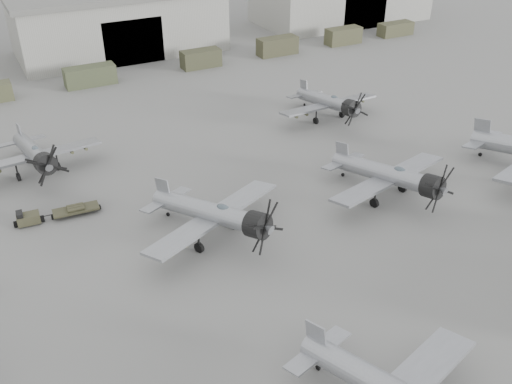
{
  "coord_description": "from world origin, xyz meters",
  "views": [
    {
      "loc": [
        -20.47,
        -18.85,
        24.81
      ],
      "look_at": [
        -3.19,
        14.1,
        2.5
      ],
      "focal_mm": 40.0,
      "sensor_mm": 36.0,
      "label": 1
    }
  ],
  "objects_px": {
    "aircraft_far_1": "(331,103)",
    "tug_trailer": "(47,215)",
    "aircraft_mid_1": "(217,215)",
    "aircraft_mid_2": "(393,176)",
    "aircraft_far_0": "(35,154)"
  },
  "relations": [
    {
      "from": "aircraft_mid_1",
      "to": "aircraft_far_1",
      "type": "xyz_separation_m",
      "value": [
        19.6,
        14.35,
        -0.2
      ]
    },
    {
      "from": "aircraft_mid_2",
      "to": "aircraft_far_0",
      "type": "bearing_deg",
      "value": 131.82
    },
    {
      "from": "aircraft_mid_2",
      "to": "tug_trailer",
      "type": "bearing_deg",
      "value": 145.93
    },
    {
      "from": "aircraft_mid_2",
      "to": "aircraft_far_0",
      "type": "relative_size",
      "value": 1.05
    },
    {
      "from": "aircraft_far_1",
      "to": "tug_trailer",
      "type": "relative_size",
      "value": 1.82
    },
    {
      "from": "aircraft_mid_2",
      "to": "tug_trailer",
      "type": "distance_m",
      "value": 27.6
    },
    {
      "from": "aircraft_mid_2",
      "to": "aircraft_far_1",
      "type": "bearing_deg",
      "value": 60.77
    },
    {
      "from": "aircraft_mid_2",
      "to": "aircraft_far_0",
      "type": "distance_m",
      "value": 30.61
    },
    {
      "from": "aircraft_far_0",
      "to": "aircraft_far_1",
      "type": "height_order",
      "value": "aircraft_far_0"
    },
    {
      "from": "aircraft_mid_1",
      "to": "aircraft_mid_2",
      "type": "relative_size",
      "value": 0.99
    },
    {
      "from": "aircraft_mid_2",
      "to": "tug_trailer",
      "type": "height_order",
      "value": "aircraft_mid_2"
    },
    {
      "from": "aircraft_far_1",
      "to": "tug_trailer",
      "type": "xyz_separation_m",
      "value": [
        -30.3,
        -5.72,
        -1.6
      ]
    },
    {
      "from": "aircraft_mid_2",
      "to": "aircraft_far_1",
      "type": "height_order",
      "value": "aircraft_mid_2"
    },
    {
      "from": "aircraft_mid_1",
      "to": "aircraft_far_0",
      "type": "bearing_deg",
      "value": 97.39
    },
    {
      "from": "tug_trailer",
      "to": "aircraft_far_0",
      "type": "bearing_deg",
      "value": 88.62
    }
  ]
}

